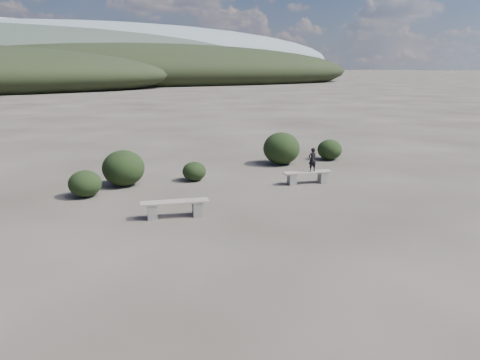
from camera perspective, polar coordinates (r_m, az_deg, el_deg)
ground at (r=11.46m, az=11.76°, el=-8.56°), size 1200.00×1200.00×0.00m
bench_left at (r=13.74m, az=-7.94°, el=-3.33°), size 2.01×0.95×0.49m
bench_right at (r=17.72m, az=8.21°, el=0.45°), size 1.90×0.84×0.47m
seated_person at (r=17.66m, az=8.81°, el=2.47°), size 0.34×0.24×0.89m
shrub_a at (r=16.57m, az=-18.38°, el=-0.43°), size 1.10×1.10×0.90m
shrub_b at (r=17.71m, az=-14.02°, el=1.42°), size 1.54×1.54×1.32m
shrub_c at (r=18.08m, az=-5.60°, el=1.06°), size 0.91×0.91×0.73m
shrub_d at (r=21.12m, az=5.08°, el=3.87°), size 1.65×1.65×1.44m
shrub_e at (r=22.50m, az=10.87°, el=3.65°), size 1.15×1.15×0.96m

